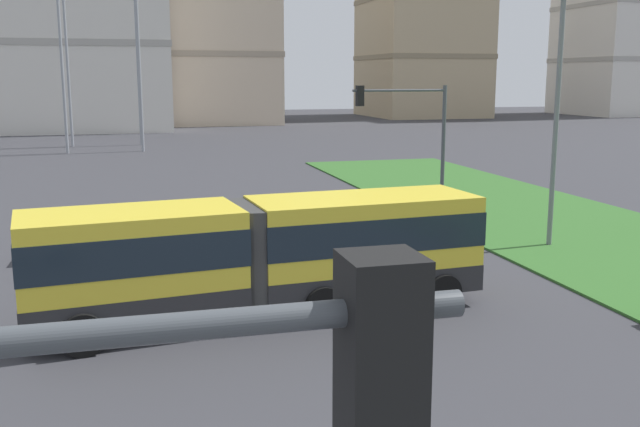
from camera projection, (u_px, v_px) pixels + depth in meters
name	position (u px, v px, depth m)	size (l,w,h in m)	color
articulated_bus	(262.00, 254.00, 18.58)	(12.02, 3.77, 3.00)	yellow
car_grey_wagon	(99.00, 235.00, 25.03)	(4.45, 2.12, 1.58)	slate
traffic_light_far_right	(414.00, 130.00, 29.15)	(4.00, 0.28, 5.81)	#474C51
streetlight_median	(557.00, 111.00, 25.66)	(0.70, 0.28, 9.05)	slate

